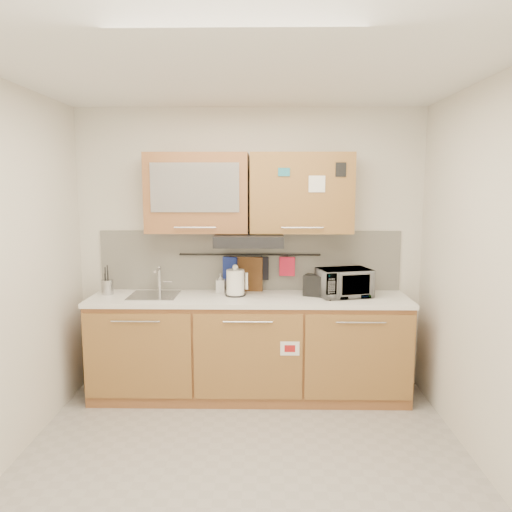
{
  "coord_description": "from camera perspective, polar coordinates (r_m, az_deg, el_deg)",
  "views": [
    {
      "loc": [
        0.14,
        -3.13,
        1.9
      ],
      "look_at": [
        0.06,
        1.05,
        1.3
      ],
      "focal_mm": 35.0,
      "sensor_mm": 36.0,
      "label": 1
    }
  ],
  "objects": [
    {
      "name": "utensil_crock",
      "position": [
        4.71,
        -16.62,
        -3.39
      ],
      "size": [
        0.14,
        0.14,
        0.27
      ],
      "rotation": [
        0.0,
        0.0,
        0.38
      ],
      "color": "#ADAEB2",
      "rests_on": "countertop"
    },
    {
      "name": "oven_mitt",
      "position": [
        4.64,
        -2.99,
        -1.47
      ],
      "size": [
        0.14,
        0.08,
        0.22
      ],
      "primitive_type": "cube",
      "rotation": [
        0.0,
        0.0,
        -0.37
      ],
      "color": "navy",
      "rests_on": "utensil_rail"
    },
    {
      "name": "dark_pouch",
      "position": [
        4.63,
        0.61,
        -1.42
      ],
      "size": [
        0.14,
        0.04,
        0.21
      ],
      "primitive_type": "cube",
      "rotation": [
        0.0,
        0.0,
        0.04
      ],
      "color": "black",
      "rests_on": "utensil_rail"
    },
    {
      "name": "cutting_board",
      "position": [
        4.65,
        -1.16,
        -2.46
      ],
      "size": [
        0.31,
        0.07,
        0.38
      ],
      "primitive_type": "cube",
      "rotation": [
        0.0,
        0.0,
        -0.16
      ],
      "color": "brown",
      "rests_on": "utensil_rail"
    },
    {
      "name": "soap_bottle",
      "position": [
        4.61,
        -4.06,
        -3.08
      ],
      "size": [
        0.08,
        0.09,
        0.18
      ],
      "primitive_type": "imported",
      "rotation": [
        0.0,
        0.0,
        -0.06
      ],
      "color": "#999999",
      "rests_on": "countertop"
    },
    {
      "name": "utensil_rail",
      "position": [
        4.63,
        -0.71,
        0.16
      ],
      "size": [
        1.3,
        0.02,
        0.02
      ],
      "primitive_type": "cylinder",
      "rotation": [
        0.0,
        1.57,
        0.0
      ],
      "color": "black",
      "rests_on": "backsplash"
    },
    {
      "name": "floor",
      "position": [
        3.67,
        -1.4,
        -23.11
      ],
      "size": [
        3.2,
        3.2,
        0.0
      ],
      "primitive_type": "plane",
      "color": "#9E9993",
      "rests_on": "ground"
    },
    {
      "name": "pot_holder",
      "position": [
        4.63,
        3.58,
        -1.2
      ],
      "size": [
        0.14,
        0.04,
        0.18
      ],
      "primitive_type": "cube",
      "rotation": [
        0.0,
        0.0,
        -0.13
      ],
      "color": "red",
      "rests_on": "utensil_rail"
    },
    {
      "name": "backsplash",
      "position": [
        4.68,
        -0.7,
        -0.51
      ],
      "size": [
        2.8,
        0.02,
        0.56
      ],
      "primitive_type": "cube",
      "color": "silver",
      "rests_on": "countertop"
    },
    {
      "name": "range_hood",
      "position": [
        4.41,
        -0.79,
        1.85
      ],
      "size": [
        0.6,
        0.46,
        0.1
      ],
      "primitive_type": "cube",
      "color": "black",
      "rests_on": "upper_cabinets"
    },
    {
      "name": "countertop",
      "position": [
        4.44,
        -0.8,
        -4.92
      ],
      "size": [
        2.82,
        0.62,
        0.04
      ],
      "primitive_type": "cube",
      "color": "white",
      "rests_on": "base_cabinet"
    },
    {
      "name": "upper_cabinets",
      "position": [
        4.46,
        -0.84,
        7.21
      ],
      "size": [
        1.82,
        0.37,
        0.7
      ],
      "color": "#A06838",
      "rests_on": "wall_back"
    },
    {
      "name": "kettle",
      "position": [
        4.46,
        -2.35,
        -3.13
      ],
      "size": [
        0.21,
        0.2,
        0.28
      ],
      "rotation": [
        0.0,
        0.0,
        0.29
      ],
      "color": "white",
      "rests_on": "countertop"
    },
    {
      "name": "ceiling",
      "position": [
        3.21,
        -1.57,
        20.67
      ],
      "size": [
        3.2,
        3.2,
        0.0
      ],
      "primitive_type": "plane",
      "rotation": [
        3.14,
        0.0,
        0.0
      ],
      "color": "white",
      "rests_on": "wall_back"
    },
    {
      "name": "base_cabinet",
      "position": [
        4.58,
        -0.79,
        -10.95
      ],
      "size": [
        2.8,
        0.64,
        0.88
      ],
      "color": "#A06838",
      "rests_on": "floor"
    },
    {
      "name": "wall_back",
      "position": [
        4.67,
        -0.7,
        0.73
      ],
      "size": [
        3.2,
        0.0,
        3.2
      ],
      "primitive_type": "plane",
      "rotation": [
        1.57,
        0.0,
        0.0
      ],
      "color": "silver",
      "rests_on": "ground"
    },
    {
      "name": "toaster",
      "position": [
        4.48,
        7.14,
        -3.34
      ],
      "size": [
        0.28,
        0.23,
        0.19
      ],
      "rotation": [
        0.0,
        0.0,
        -0.38
      ],
      "color": "black",
      "rests_on": "countertop"
    },
    {
      "name": "sink",
      "position": [
        4.56,
        -11.56,
        -4.43
      ],
      "size": [
        0.42,
        0.4,
        0.26
      ],
      "color": "silver",
      "rests_on": "countertop"
    },
    {
      "name": "wall_right",
      "position": [
        3.51,
        25.64,
        -2.55
      ],
      "size": [
        0.0,
        3.0,
        3.0
      ],
      "primitive_type": "plane",
      "rotation": [
        1.57,
        0.0,
        -1.57
      ],
      "color": "silver",
      "rests_on": "ground"
    },
    {
      "name": "microwave",
      "position": [
        4.49,
        10.02,
        -3.02
      ],
      "size": [
        0.51,
        0.41,
        0.25
      ],
      "primitive_type": "imported",
      "rotation": [
        0.0,
        0.0,
        0.26
      ],
      "color": "#999999",
      "rests_on": "countertop"
    }
  ]
}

